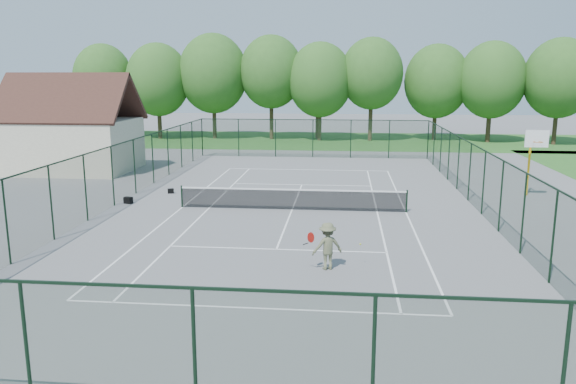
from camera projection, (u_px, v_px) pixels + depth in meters
name	position (u px, v px, depth m)	size (l,w,h in m)	color
ground	(292.00, 210.00, 27.39)	(140.00, 140.00, 0.00)	slate
grass_far	(319.00, 140.00, 56.61)	(80.00, 16.00, 0.01)	#336F28
court_lines	(292.00, 210.00, 27.39)	(11.05, 23.85, 0.01)	white
tennis_net	(292.00, 198.00, 27.27)	(11.08, 0.08, 1.10)	black
fence_enclosure	(292.00, 178.00, 27.07)	(18.05, 36.05, 3.02)	#16341C
utility_building	(71.00, 125.00, 38.05)	(8.60, 6.27, 6.63)	beige
tree_line_far	(320.00, 80.00, 55.39)	(39.40, 6.40, 9.70)	#42301F
basketball_goal	(533.00, 150.00, 29.71)	(1.20, 1.43, 3.65)	#E8AB0E
sports_bag_a	(128.00, 200.00, 28.69)	(0.42, 0.25, 0.34)	black
sports_bag_b	(171.00, 191.00, 31.18)	(0.34, 0.21, 0.26)	black
tennis_player	(327.00, 246.00, 18.85)	(2.01, 0.98, 1.62)	#606445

